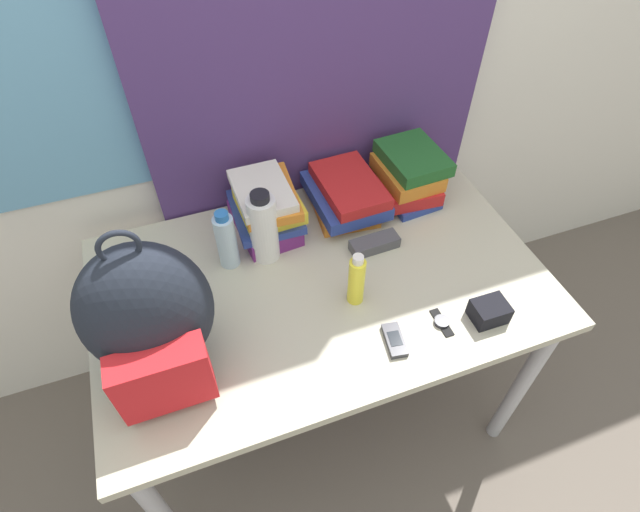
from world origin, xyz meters
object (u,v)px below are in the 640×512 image
Objects in this scene: wristwatch at (442,322)px; sports_bottle at (263,228)px; sunscreen_bottle at (356,280)px; cell_phone at (394,340)px; book_stack_right at (408,175)px; book_stack_left at (266,208)px; book_stack_center at (346,195)px; camera_pouch at (489,311)px; backpack at (148,318)px; sunglasses_case at (374,244)px; water_bottle at (226,240)px.

sports_bottle is at bearing 132.97° from wristwatch.
sunscreen_bottle is 0.19m from cell_phone.
book_stack_right is at bearing 46.52° from sunscreen_bottle.
wristwatch is at bearing -56.32° from book_stack_left.
book_stack_center is at bearing 178.42° from book_stack_right.
book_stack_right is 2.67× the size of wristwatch.
camera_pouch is at bearing -92.20° from book_stack_right.
sunscreen_bottle is at bearing -66.89° from book_stack_left.
sunscreen_bottle is (-0.33, -0.35, -0.00)m from book_stack_right.
sunscreen_bottle is at bearing 2.15° from backpack.
sunglasses_case is (0.02, -0.20, -0.04)m from book_stack_center.
sports_bottle is 0.48m from cell_phone.
cell_phone is (0.56, -0.15, -0.18)m from backpack.
book_stack_center is at bearing 94.66° from sunglasses_case.
backpack is at bearing -149.46° from book_stack_center.
sunscreen_bottle is (-0.12, -0.36, 0.02)m from book_stack_center.
book_stack_left is 1.08× the size of book_stack_right.
backpack is 0.70m from sunglasses_case.
book_stack_right is (0.85, 0.37, -0.10)m from backpack.
wristwatch is (0.34, -0.51, -0.08)m from book_stack_left.
cell_phone is (-0.07, -0.52, -0.05)m from book_stack_center.
book_stack_left is 0.11m from sports_bottle.
backpack reaches higher than sunscreen_bottle.
sports_bottle is at bearing 127.07° from sunscreen_bottle.
water_bottle is at bearing -165.94° from book_stack_center.
book_stack_left is at bearing 45.02° from backpack.
sports_bottle is (0.34, 0.27, -0.08)m from backpack.
sports_bottle is 0.31m from sunscreen_bottle.
cell_phone is at bearing -176.16° from wristwatch.
book_stack_right is at bearing 43.33° from sunglasses_case.
sunglasses_case is (0.43, -0.09, -0.08)m from water_bottle.
sports_bottle is 1.37× the size of sunscreen_bottle.
sports_bottle reaches higher than camera_pouch.
book_stack_left reaches higher than book_stack_right.
sunglasses_case is 1.61× the size of camera_pouch.
wristwatch is (0.15, 0.01, -0.00)m from cell_phone.
sunglasses_case is (-0.20, -0.19, -0.07)m from book_stack_right.
sports_bottle is at bearing -159.92° from book_stack_center.
backpack reaches higher than water_bottle.
wristwatch is at bearing -105.95° from book_stack_right.
cell_phone reaches higher than wristwatch.
backpack is 0.37m from water_bottle.
sports_bottle is at bearing 164.91° from sunglasses_case.
book_stack_center is 1.17× the size of sports_bottle.
cell_phone is 1.12× the size of camera_pouch.
sports_bottle is 2.27× the size of cell_phone.
wristwatch is at bearing -40.27° from water_bottle.
sunscreen_bottle is (0.15, -0.35, -0.01)m from book_stack_left.
backpack is 0.86m from camera_pouch.
book_stack_right is (0.48, -0.00, -0.00)m from book_stack_left.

